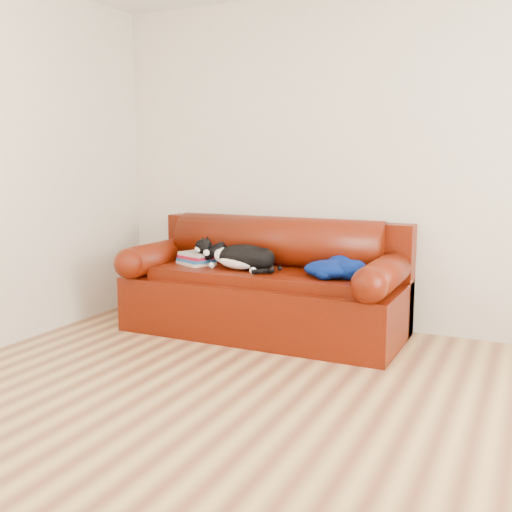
{
  "coord_description": "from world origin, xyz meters",
  "views": [
    {
      "loc": [
        1.16,
        -2.58,
        1.32
      ],
      "look_at": [
        -0.72,
        1.35,
        0.62
      ],
      "focal_mm": 42.0,
      "sensor_mm": 36.0,
      "label": 1
    }
  ],
  "objects_px": {
    "cat": "(244,258)",
    "sofa_base": "(264,302)",
    "blanket": "(334,268)",
    "book_stack": "(197,258)"
  },
  "relations": [
    {
      "from": "sofa_base",
      "to": "book_stack",
      "type": "height_order",
      "value": "book_stack"
    },
    {
      "from": "cat",
      "to": "book_stack",
      "type": "bearing_deg",
      "value": 177.45
    },
    {
      "from": "book_stack",
      "to": "sofa_base",
      "type": "bearing_deg",
      "value": 4.91
    },
    {
      "from": "book_stack",
      "to": "blanket",
      "type": "relative_size",
      "value": 0.65
    },
    {
      "from": "blanket",
      "to": "sofa_base",
      "type": "bearing_deg",
      "value": 173.12
    },
    {
      "from": "sofa_base",
      "to": "cat",
      "type": "distance_m",
      "value": 0.39
    },
    {
      "from": "blanket",
      "to": "cat",
      "type": "bearing_deg",
      "value": -177.56
    },
    {
      "from": "sofa_base",
      "to": "book_stack",
      "type": "distance_m",
      "value": 0.65
    },
    {
      "from": "sofa_base",
      "to": "cat",
      "type": "height_order",
      "value": "cat"
    },
    {
      "from": "cat",
      "to": "sofa_base",
      "type": "bearing_deg",
      "value": 42.82
    }
  ]
}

